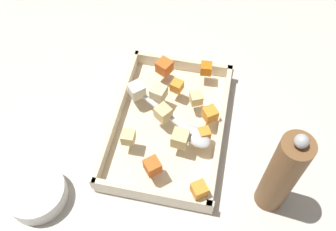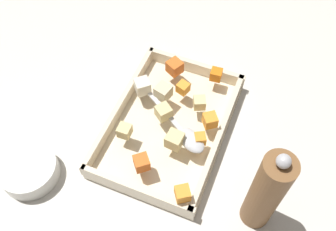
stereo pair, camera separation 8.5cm
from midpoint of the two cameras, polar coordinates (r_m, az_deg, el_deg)
name	(u,v)px [view 2 (the right image)]	position (r m, az deg, el deg)	size (l,w,h in m)	color
ground_plane	(171,126)	(0.90, 3.20, -1.75)	(4.00, 4.00, 0.00)	beige
baking_dish	(168,126)	(0.88, 2.73, -1.81)	(0.37, 0.25, 0.05)	beige
carrot_chunk_front_center	(210,120)	(0.84, 9.14, -0.91)	(0.03, 0.03, 0.03)	orange
carrot_chunk_under_handle	(142,163)	(0.78, -0.86, -7.29)	(0.03, 0.03, 0.03)	orange
carrot_chunk_center	(200,139)	(0.82, 7.76, -3.69)	(0.02, 0.02, 0.02)	orange
carrot_chunk_corner_nw	(184,88)	(0.89, 5.18, 3.89)	(0.03, 0.03, 0.03)	orange
carrot_chunk_near_spoon	(175,67)	(0.92, 3.63, 7.06)	(0.03, 0.03, 0.03)	orange
carrot_chunk_near_left	(183,193)	(0.76, 5.45, -11.77)	(0.03, 0.03, 0.03)	orange
carrot_chunk_corner_ne	(216,74)	(0.92, 9.81, 5.86)	(0.03, 0.03, 0.03)	orange
potato_chunk_corner_se	(163,92)	(0.88, 2.05, 3.34)	(0.03, 0.03, 0.03)	beige
potato_chunk_far_left	(124,131)	(0.82, -3.60, -2.51)	(0.03, 0.03, 0.03)	#E0CC89
potato_chunk_mid_right	(199,103)	(0.87, 7.50, 1.69)	(0.03, 0.03, 0.03)	#E0CC89
potato_chunk_heap_side	(175,140)	(0.81, 3.99, -3.88)	(0.03, 0.03, 0.03)	#E0CC89
potato_chunk_rim_edge	(163,112)	(0.85, 2.18, 0.30)	(0.03, 0.03, 0.03)	#E0CC89
parsnip_chunk_near_right	(142,86)	(0.89, -1.11, 4.22)	(0.03, 0.03, 0.03)	silver
serving_spoon	(187,136)	(0.82, 5.87, -3.30)	(0.15, 0.21, 0.02)	silver
pepper_mill	(266,193)	(0.73, 17.72, -11.18)	(0.06, 0.06, 0.25)	brown
small_prep_bowl	(29,170)	(0.86, -17.41, -7.99)	(0.12, 0.12, 0.04)	silver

